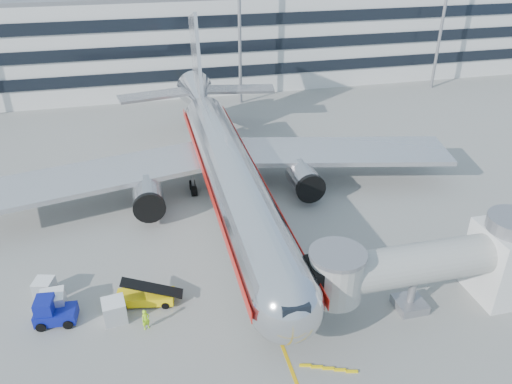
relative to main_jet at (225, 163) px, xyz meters
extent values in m
plane|color=gray|center=(0.00, -11.72, -4.23)|extent=(180.00, 180.00, 0.00)
cube|color=#E7AC0C|center=(0.00, -1.72, -4.23)|extent=(0.25, 70.00, 0.01)
cylinder|color=silver|center=(0.00, -3.72, -0.03)|extent=(5.00, 36.00, 5.00)
sphere|color=silver|center=(0.00, -21.72, -0.03)|extent=(5.00, 5.00, 5.00)
cone|color=silver|center=(0.00, 19.28, 0.57)|extent=(5.00, 10.00, 5.00)
cube|color=black|center=(0.00, -23.22, 1.09)|extent=(1.80, 1.20, 0.90)
cube|color=#B7B7BC|center=(13.00, 1.78, -0.83)|extent=(24.95, 12.07, 0.50)
cube|color=#B7B7BC|center=(-13.00, 1.78, -0.83)|extent=(24.95, 12.07, 0.50)
cylinder|color=#99999E|center=(8.00, -1.72, -2.03)|extent=(3.00, 4.20, 3.00)
cylinder|color=#99999E|center=(-8.00, -1.72, -2.03)|extent=(3.00, 4.20, 3.00)
cylinder|color=black|center=(8.00, -3.72, -2.03)|extent=(3.10, 0.50, 3.10)
cylinder|color=black|center=(-8.00, -3.72, -2.03)|extent=(3.10, 0.50, 3.10)
cube|color=#B7B7BC|center=(0.00, 19.78, 4.97)|extent=(0.45, 9.39, 13.72)
cube|color=#B7B7BC|center=(5.50, 20.28, 1.17)|extent=(10.41, 4.94, 0.35)
cube|color=#B7B7BC|center=(-5.50, 20.28, 1.17)|extent=(10.41, 4.94, 0.35)
cylinder|color=gray|center=(0.00, -19.72, -3.33)|extent=(0.24, 0.24, 1.80)
cylinder|color=black|center=(0.00, -19.72, -3.78)|extent=(0.35, 0.90, 0.90)
cylinder|color=gray|center=(3.20, 2.28, -3.23)|extent=(0.30, 0.30, 2.00)
cylinder|color=gray|center=(-3.20, 2.28, -3.23)|extent=(0.30, 0.30, 2.00)
cube|color=red|center=(2.52, -3.72, 0.27)|extent=(0.06, 38.00, 0.90)
cube|color=red|center=(-2.52, -3.72, 0.27)|extent=(0.06, 38.00, 0.90)
cube|color=silver|center=(18.00, -19.72, -1.23)|extent=(4.00, 4.50, 6.00)
cylinder|color=#A8A8A3|center=(10.50, -19.72, -0.03)|extent=(13.00, 3.00, 3.00)
cylinder|color=#A8A8A3|center=(4.20, -19.72, -0.03)|extent=(3.80, 3.80, 3.40)
cylinder|color=gray|center=(4.20, -19.72, 1.87)|extent=(4.00, 4.00, 0.30)
cube|color=black|center=(2.90, -19.72, -0.03)|extent=(1.40, 2.60, 2.60)
cylinder|color=gray|center=(10.50, -19.72, -2.63)|extent=(0.56, 0.56, 3.20)
cube|color=gray|center=(10.50, -19.72, -3.88)|extent=(2.20, 2.20, 0.70)
cylinder|color=black|center=(9.60, -19.72, -3.88)|extent=(0.35, 0.70, 0.70)
cylinder|color=black|center=(11.40, -19.72, -3.88)|extent=(0.35, 0.70, 0.70)
cube|color=silver|center=(0.00, 46.28, 3.27)|extent=(150.00, 24.00, 15.00)
cube|color=black|center=(0.00, 34.18, -0.23)|extent=(150.00, 0.30, 1.80)
cube|color=black|center=(0.00, 34.18, 3.77)|extent=(150.00, 0.30, 1.80)
cube|color=black|center=(0.00, 34.18, 7.77)|extent=(150.00, 0.30, 1.80)
cylinder|color=gray|center=(8.00, 30.28, 8.27)|extent=(0.50, 0.50, 25.00)
cylinder|color=gray|center=(42.00, 30.28, 8.27)|extent=(0.50, 0.50, 25.00)
cube|color=yellow|center=(-9.03, -14.42, -3.69)|extent=(4.59, 2.35, 0.70)
cube|color=black|center=(-9.03, -14.42, -2.79)|extent=(4.72, 1.90, 1.53)
cylinder|color=black|center=(-10.47, -13.45, -3.94)|extent=(0.64, 0.38, 0.60)
cylinder|color=black|center=(-10.72, -14.82, -3.94)|extent=(0.64, 0.38, 0.60)
cylinder|color=black|center=(-7.34, -14.02, -3.94)|extent=(0.64, 0.38, 0.60)
cylinder|color=black|center=(-7.59, -15.39, -3.94)|extent=(0.64, 0.38, 0.60)
cube|color=navy|center=(-15.46, -14.99, -3.56)|extent=(3.07, 1.94, 0.94)
cube|color=navy|center=(-16.09, -14.93, -2.62)|extent=(1.40, 1.68, 1.15)
cube|color=black|center=(-16.09, -14.93, -2.25)|extent=(1.27, 1.46, 0.10)
cylinder|color=black|center=(-16.32, -14.12, -3.87)|extent=(0.76, 0.38, 0.73)
cylinder|color=black|center=(-16.47, -15.68, -3.87)|extent=(0.76, 0.38, 0.73)
cylinder|color=black|center=(-14.45, -14.30, -3.87)|extent=(0.76, 0.38, 0.73)
cylinder|color=black|center=(-14.60, -15.86, -3.87)|extent=(0.76, 0.38, 0.73)
cube|color=silver|center=(-11.29, -15.77, -3.39)|extent=(1.83, 1.83, 1.68)
cube|color=white|center=(-11.29, -15.77, -2.53)|extent=(1.83, 1.83, 0.06)
cube|color=silver|center=(-16.63, -11.74, -3.50)|extent=(1.76, 1.76, 1.48)
cube|color=white|center=(-16.63, -11.74, -2.74)|extent=(1.76, 1.76, 0.06)
cube|color=silver|center=(-15.71, -13.97, -3.34)|extent=(1.81, 1.81, 1.78)
cube|color=white|center=(-15.71, -13.97, -2.43)|extent=(1.81, 1.81, 0.07)
imported|color=#B4FF1A|center=(-9.09, -17.22, -3.40)|extent=(0.72, 0.61, 1.66)
camera|label=1|loc=(-7.69, -45.20, 21.99)|focal=35.00mm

